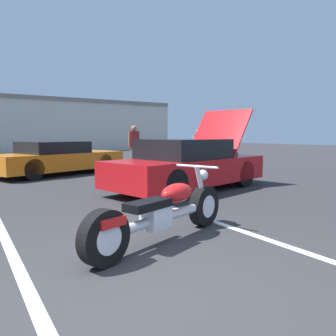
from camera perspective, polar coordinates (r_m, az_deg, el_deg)
The scene contains 8 objects.
ground_plane at distance 2.93m, azimuth -4.23°, elevation -22.11°, with size 80.00×80.00×0.00m, color #2D2D30.
parking_stripe_foreground at distance 4.01m, azimuth -24.99°, elevation -14.70°, with size 0.12×5.07×0.01m, color white.
parking_stripe_middle at distance 5.20m, azimuth 9.04°, elevation -9.51°, with size 0.12×5.07×0.01m, color white.
motorcycle at distance 4.21m, azimuth -0.84°, elevation -7.83°, with size 2.47×1.09×0.94m.
show_car_hood_open at distance 8.18m, azimuth 3.73°, elevation 0.51°, with size 4.67×2.69×2.07m.
parked_car_right_row at distance 11.99m, azimuth -18.69°, elevation 1.60°, with size 4.81×3.14×1.14m.
spectator_by_show_car at distance 11.32m, azimuth 5.43°, elevation 3.56°, with size 0.52×0.21×1.59m.
spectator_midground at distance 13.68m, azimuth -5.93°, elevation 4.43°, with size 0.52×0.23×1.76m.
Camera 1 is at (-1.22, -2.29, 1.37)m, focal length 35.00 mm.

